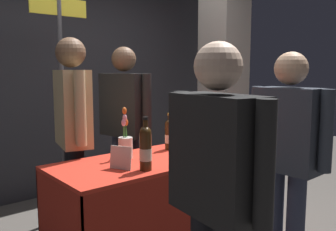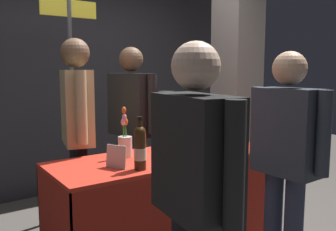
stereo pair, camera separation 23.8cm
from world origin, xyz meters
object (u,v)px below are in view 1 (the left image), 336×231
Objects in this scene: display_bottle_0 at (182,129)px; flower_vase at (125,144)px; tasting_table at (168,188)px; featured_wine_bottle at (169,134)px; vendor_presenter at (125,117)px; concrete_pillar at (224,58)px; wine_glass_near_vendor at (223,139)px; taster_foreground_right at (288,149)px; booth_signpost at (62,86)px.

flower_vase is at bearing -177.72° from display_bottle_0.
tasting_table is at bearing -150.82° from display_bottle_0.
featured_wine_bottle is 0.64m from vendor_presenter.
tasting_table is at bearing -25.05° from flower_vase.
concrete_pillar is 2.04m from tasting_table.
wine_glass_near_vendor is 1.02m from vendor_presenter.
flower_vase is at bearing -159.55° from concrete_pillar.
taster_foreground_right is at bearing -74.50° from featured_wine_bottle.
display_bottle_0 is at bearing 104.95° from wine_glass_near_vendor.
featured_wine_bottle is at bearing -9.90° from vendor_presenter.
tasting_table is 0.57m from wine_glass_near_vendor.
concrete_pillar is 1.70m from wine_glass_near_vendor.
display_bottle_0 is 0.20× the size of vendor_presenter.
vendor_presenter reaches higher than wine_glass_near_vendor.
vendor_presenter is 0.65m from booth_signpost.
tasting_table is at bearing -152.09° from concrete_pillar.
vendor_presenter reaches higher than tasting_table.
booth_signpost is at bearing 91.17° from flower_vase.
concrete_pillar is 1.92× the size of vendor_presenter.
concrete_pillar is 9.40× the size of display_bottle_0.
featured_wine_bottle is 0.79× the size of flower_vase.
wine_glass_near_vendor is at bearing -27.12° from flower_vase.
booth_signpost reaches higher than featured_wine_bottle.
featured_wine_bottle is at bearing -154.34° from concrete_pillar.
flower_vase is (-0.57, -0.02, -0.04)m from display_bottle_0.
flower_vase is at bearing -179.27° from featured_wine_bottle.
display_bottle_0 is 0.90× the size of flower_vase.
tasting_table is 0.48m from flower_vase.
wine_glass_near_vendor is (0.10, -0.37, -0.04)m from display_bottle_0.
booth_signpost reaches higher than display_bottle_0.
concrete_pillar is 10.70× the size of featured_wine_bottle.
booth_signpost reaches higher than tasting_table.
display_bottle_0 reaches higher than featured_wine_bottle.
booth_signpost is (-0.44, 1.02, 0.36)m from featured_wine_bottle.
display_bottle_0 is 0.64m from vendor_presenter.
vendor_presenter is (-0.01, 0.63, 0.07)m from featured_wine_bottle.
booth_signpost is at bearing 116.87° from wine_glass_near_vendor.
concrete_pillar is at bearing 81.23° from vendor_presenter.
featured_wine_bottle is 0.88× the size of display_bottle_0.
vendor_presenter reaches higher than featured_wine_bottle.
display_bottle_0 is (-1.27, -0.66, -0.63)m from concrete_pillar.
concrete_pillar reaches higher than taster_foreground_right.
featured_wine_bottle is 0.42m from flower_vase.
tasting_table is at bearing -133.54° from featured_wine_bottle.
tasting_table is 0.43m from featured_wine_bottle.
vendor_presenter is (-0.26, 0.98, 0.09)m from wine_glass_near_vendor.
vendor_presenter reaches higher than taster_foreground_right.
tasting_table is 0.93m from taster_foreground_right.
featured_wine_bottle is at bearing 125.34° from wine_glass_near_vendor.
wine_glass_near_vendor is 0.75m from flower_vase.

